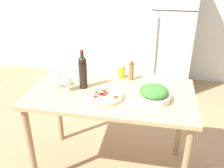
% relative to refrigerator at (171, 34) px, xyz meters
% --- Properties ---
extents(ground_plane, '(14.00, 14.00, 0.00)m').
position_rel_refrigerator_xyz_m(ground_plane, '(-0.56, -1.97, -0.93)').
color(ground_plane, '#9E7A56').
extents(wall_back, '(6.40, 0.08, 2.60)m').
position_rel_refrigerator_xyz_m(wall_back, '(-0.56, 0.39, 0.38)').
color(wall_back, silver).
rests_on(wall_back, ground_plane).
extents(refrigerator, '(0.62, 0.71, 1.85)m').
position_rel_refrigerator_xyz_m(refrigerator, '(0.00, 0.00, 0.00)').
color(refrigerator, '#B7BCC1').
rests_on(refrigerator, ground_plane).
extents(prep_counter, '(1.47, 0.79, 0.90)m').
position_rel_refrigerator_xyz_m(prep_counter, '(-0.56, -1.97, -0.14)').
color(prep_counter, tan).
rests_on(prep_counter, ground_plane).
extents(wine_bottle, '(0.07, 0.07, 0.36)m').
position_rel_refrigerator_xyz_m(wine_bottle, '(-0.83, -1.93, 0.13)').
color(wine_bottle, black).
rests_on(wine_bottle, prep_counter).
extents(wine_glass_near, '(0.08, 0.08, 0.14)m').
position_rel_refrigerator_xyz_m(wine_glass_near, '(-0.95, -2.02, 0.07)').
color(wine_glass_near, silver).
rests_on(wine_glass_near, prep_counter).
extents(wine_glass_far, '(0.08, 0.08, 0.14)m').
position_rel_refrigerator_xyz_m(wine_glass_far, '(-1.06, -1.96, 0.07)').
color(wine_glass_far, silver).
rests_on(wine_glass_far, prep_counter).
extents(pepper_mill, '(0.05, 0.05, 0.20)m').
position_rel_refrigerator_xyz_m(pepper_mill, '(-0.42, -1.68, 0.07)').
color(pepper_mill, olive).
rests_on(pepper_mill, prep_counter).
extents(salad_bowl, '(0.29, 0.29, 0.13)m').
position_rel_refrigerator_xyz_m(salad_bowl, '(-0.19, -2.04, 0.03)').
color(salad_bowl, silver).
rests_on(salad_bowl, prep_counter).
extents(homemade_pizza, '(0.34, 0.34, 0.03)m').
position_rel_refrigerator_xyz_m(homemade_pizza, '(-0.61, -2.07, -0.01)').
color(homemade_pizza, '#DBC189').
rests_on(homemade_pizza, prep_counter).
extents(salt_canister, '(0.07, 0.07, 0.13)m').
position_rel_refrigerator_xyz_m(salt_canister, '(-0.52, -1.65, 0.04)').
color(salt_canister, yellow).
rests_on(salt_canister, prep_counter).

